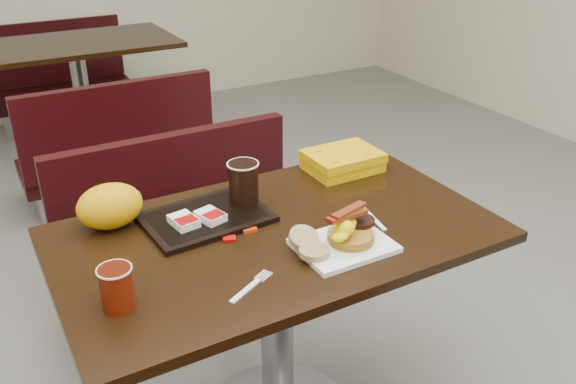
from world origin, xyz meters
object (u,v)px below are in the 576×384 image
platter (344,245)px  coffee_cup_near (117,288)px  table_far (83,101)px  bench_far_s (113,139)px  tray (206,218)px  pancake_stack (351,236)px  knife (372,217)px  hashbrown_sleeve_left (184,221)px  fork (245,291)px  clamshell (343,161)px  table_near (277,336)px  paper_bag (110,206)px  hashbrown_sleeve_right (210,216)px  bench_far_n (62,76)px  bench_near_n (193,237)px  coffee_cup_far (243,182)px

platter → coffee_cup_near: bearing=176.1°
table_far → bench_far_s: 0.70m
tray → pancake_stack: bearing=-51.5°
bench_far_s → knife: size_ratio=6.58×
coffee_cup_near → hashbrown_sleeve_left: 0.36m
fork → clamshell: 0.74m
tray → table_far: bearing=82.9°
coffee_cup_near → clamshell: size_ratio=0.43×
knife → hashbrown_sleeve_left: bearing=-102.5°
pancake_stack → clamshell: (0.25, 0.41, 0.00)m
table_near → paper_bag: paper_bag is taller
tray → clamshell: bearing=6.6°
tray → hashbrown_sleeve_right: size_ratio=4.26×
platter → bench_far_n: bearing=91.8°
coffee_cup_near → paper_bag: 0.38m
bench_far_n → knife: size_ratio=6.58×
hashbrown_sleeve_left → hashbrown_sleeve_right: same height
bench_far_s → hashbrown_sleeve_left: 1.84m
bench_far_n → platter: (0.11, -3.47, 0.40)m
bench_near_n → bench_far_n: size_ratio=1.00×
platter → hashbrown_sleeve_right: hashbrown_sleeve_right is taller
platter → hashbrown_sleeve_left: (-0.33, 0.29, 0.02)m
tray → paper_bag: size_ratio=1.89×
paper_bag → hashbrown_sleeve_left: bearing=-35.0°
pancake_stack → coffee_cup_near: bearing=176.6°
table_near → bench_far_s: table_near is taller
fork → coffee_cup_far: bearing=37.2°
table_far → hashbrown_sleeve_right: hashbrown_sleeve_right is taller
knife → coffee_cup_far: 0.39m
table_near → fork: size_ratio=8.11×
platter → knife: bearing=29.9°
table_near → clamshell: bearing=32.5°
bench_far_n → platter: platter is taller
table_far → fork: (-0.20, -2.82, 0.38)m
table_far → hashbrown_sleeve_left: size_ratio=14.35×
tray → hashbrown_sleeve_left: size_ratio=4.12×
hashbrown_sleeve_left → pancake_stack: bearing=-47.3°
hashbrown_sleeve_left → coffee_cup_far: coffee_cup_far is taller
bench_far_s → fork: bearing=-95.4°
pancake_stack → clamshell: size_ratio=0.53×
bench_near_n → table_far: (0.00, 1.90, 0.02)m
coffee_cup_far → clamshell: bearing=9.6°
pancake_stack → clamshell: 0.48m
bench_far_s → table_far: bearing=90.0°
hashbrown_sleeve_right → coffee_cup_far: bearing=8.8°
table_far → tray: tray is taller
bench_near_n → knife: bearing=-70.6°
bench_far_n → paper_bag: bearing=-97.3°
table_near → coffee_cup_near: size_ratio=11.63×
pancake_stack → hashbrown_sleeve_left: bearing=140.7°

